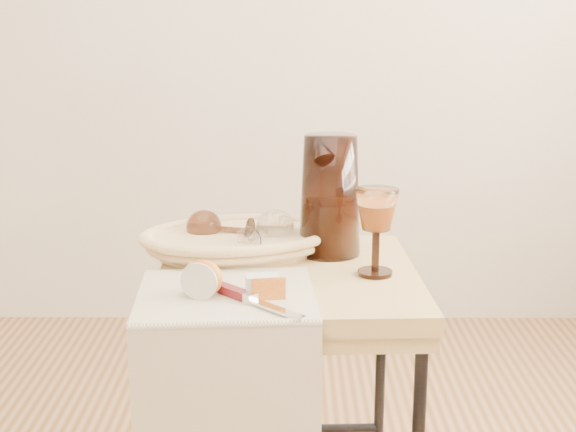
# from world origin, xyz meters

# --- Properties ---
(side_table) EXTENTS (0.53, 0.53, 0.66)m
(side_table) POSITION_xyz_m (0.43, 0.39, 0.33)
(side_table) COLOR olive
(side_table) RESTS_ON floor
(tea_towel) EXTENTS (0.34, 0.31, 0.01)m
(tea_towel) POSITION_xyz_m (0.31, 0.25, 0.66)
(tea_towel) COLOR beige
(tea_towel) RESTS_ON side_table
(bread_basket) EXTENTS (0.42, 0.34, 0.05)m
(bread_basket) POSITION_xyz_m (0.32, 0.51, 0.68)
(bread_basket) COLOR tan
(bread_basket) RESTS_ON side_table
(goblet_lying_a) EXTENTS (0.14, 0.11, 0.08)m
(goblet_lying_a) POSITION_xyz_m (0.29, 0.53, 0.71)
(goblet_lying_a) COLOR brown
(goblet_lying_a) RESTS_ON bread_basket
(goblet_lying_b) EXTENTS (0.14, 0.16, 0.08)m
(goblet_lying_b) POSITION_xyz_m (0.38, 0.49, 0.71)
(goblet_lying_b) COLOR white
(goblet_lying_b) RESTS_ON bread_basket
(pitcher) EXTENTS (0.26, 0.30, 0.30)m
(pitcher) POSITION_xyz_m (0.51, 0.52, 0.78)
(pitcher) COLOR black
(pitcher) RESTS_ON side_table
(wine_goblet) EXTENTS (0.10, 0.10, 0.18)m
(wine_goblet) POSITION_xyz_m (0.60, 0.37, 0.74)
(wine_goblet) COLOR white
(wine_goblet) RESTS_ON side_table
(apple_half) EXTENTS (0.08, 0.05, 0.07)m
(apple_half) POSITION_xyz_m (0.27, 0.23, 0.70)
(apple_half) COLOR #B7090A
(apple_half) RESTS_ON tea_towel
(apple_wedge) EXTENTS (0.06, 0.04, 0.04)m
(apple_wedge) POSITION_xyz_m (0.38, 0.23, 0.68)
(apple_wedge) COLOR silver
(apple_wedge) RESTS_ON tea_towel
(table_knife) EXTENTS (0.17, 0.17, 0.02)m
(table_knife) POSITION_xyz_m (0.37, 0.19, 0.67)
(table_knife) COLOR silver
(table_knife) RESTS_ON tea_towel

